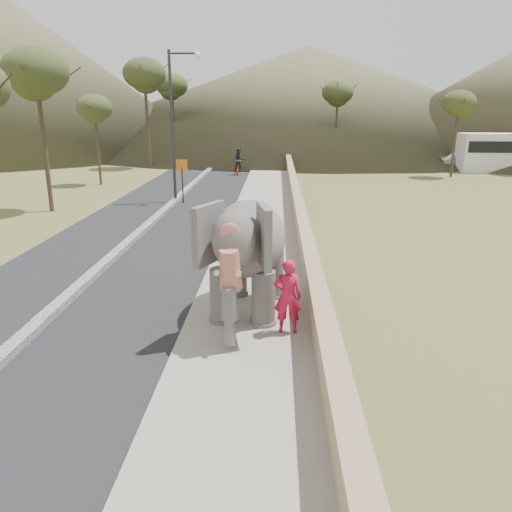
# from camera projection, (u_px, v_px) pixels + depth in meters

# --- Properties ---
(ground) EXTENTS (160.00, 160.00, 0.00)m
(ground) POSITION_uv_depth(u_px,v_px,m) (245.00, 341.00, 11.35)
(ground) COLOR olive
(ground) RESTS_ON ground
(road) EXTENTS (7.00, 120.00, 0.03)m
(road) POSITION_uv_depth(u_px,v_px,m) (142.00, 233.00, 21.12)
(road) COLOR black
(road) RESTS_ON ground
(median) EXTENTS (0.35, 120.00, 0.22)m
(median) POSITION_uv_depth(u_px,v_px,m) (142.00, 230.00, 21.10)
(median) COLOR black
(median) RESTS_ON ground
(walkway) EXTENTS (3.00, 120.00, 0.15)m
(walkway) POSITION_uv_depth(u_px,v_px,m) (260.00, 232.00, 20.91)
(walkway) COLOR #9E9687
(walkway) RESTS_ON ground
(parapet) EXTENTS (0.30, 120.00, 1.10)m
(parapet) POSITION_uv_depth(u_px,v_px,m) (300.00, 222.00, 20.71)
(parapet) COLOR tan
(parapet) RESTS_ON ground
(lamppost) EXTENTS (1.76, 0.36, 8.00)m
(lamppost) POSITION_uv_depth(u_px,v_px,m) (177.00, 112.00, 26.66)
(lamppost) COLOR #29292D
(lamppost) RESTS_ON ground
(signboard) EXTENTS (0.60, 0.08, 2.40)m
(signboard) POSITION_uv_depth(u_px,v_px,m) (182.00, 174.00, 27.22)
(signboard) COLOR #2D2D33
(signboard) RESTS_ON ground
(distant_car) EXTENTS (4.26, 1.79, 1.44)m
(distant_car) POSITION_uv_depth(u_px,v_px,m) (465.00, 161.00, 42.87)
(distant_car) COLOR silver
(distant_car) RESTS_ON ground
(hill_far) EXTENTS (80.00, 80.00, 14.00)m
(hill_far) POSITION_uv_depth(u_px,v_px,m) (306.00, 95.00, 76.20)
(hill_far) COLOR brown
(hill_far) RESTS_ON ground
(elephant_and_man) EXTENTS (2.51, 4.24, 2.92)m
(elephant_and_man) POSITION_uv_depth(u_px,v_px,m) (250.00, 254.00, 12.40)
(elephant_and_man) COLOR slate
(elephant_and_man) RESTS_ON ground
(motorcyclist) EXTENTS (1.06, 1.77, 2.06)m
(motorcyclist) POSITION_uv_depth(u_px,v_px,m) (238.00, 164.00, 39.07)
(motorcyclist) COLOR #9B260E
(motorcyclist) RESTS_ON ground
(trees) EXTENTS (47.35, 40.96, 9.43)m
(trees) POSITION_uv_depth(u_px,v_px,m) (292.00, 122.00, 39.96)
(trees) COLOR #473828
(trees) RESTS_ON ground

